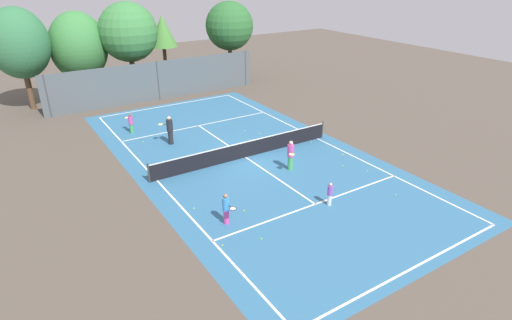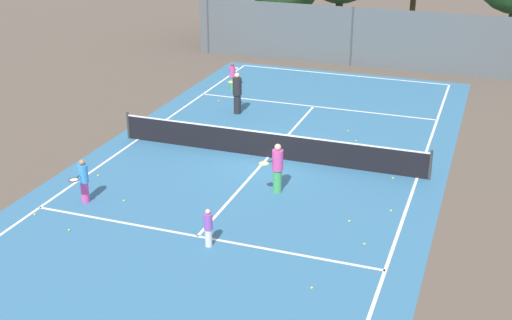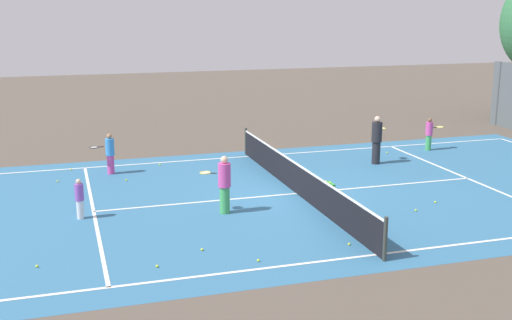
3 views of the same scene
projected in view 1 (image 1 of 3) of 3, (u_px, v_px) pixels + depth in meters
The scene contains 27 objects.
ground_plane at pixel (246, 157), 25.02m from camera, with size 80.00×80.00×0.00m, color brown.
court_surface at pixel (246, 157), 25.02m from camera, with size 13.00×25.00×0.01m.
tennis_net at pixel (246, 149), 24.81m from camera, with size 11.90×0.10×1.10m.
perimeter_fence at pixel (158, 81), 35.04m from camera, with size 18.00×0.12×3.20m.
tree_0 at pixel (19, 44), 31.30m from camera, with size 4.37×4.19×7.70m.
tree_1 at pixel (79, 46), 34.33m from camera, with size 4.59×4.44×7.10m.
tree_2 at pixel (128, 32), 34.60m from camera, with size 4.81×4.81×7.75m.
tree_3 at pixel (163, 32), 38.49m from camera, with size 2.54×2.54×6.29m.
tree_4 at pixel (229, 26), 39.01m from camera, with size 4.42×4.42×7.43m.
player_0 at pixel (170, 130), 26.50m from camera, with size 0.86×0.85×1.85m.
player_1 at pixel (330, 194), 19.84m from camera, with size 0.25×0.25×1.17m.
player_2 at pixel (131, 123), 28.35m from camera, with size 0.40×0.87×1.37m.
player_3 at pixel (291, 155), 23.17m from camera, with size 0.71×0.91×1.72m.
player_4 at pixel (226, 208), 18.34m from camera, with size 0.37×0.89×1.48m.
ball_crate at pixel (242, 148), 25.80m from camera, with size 0.47×0.39×0.43m.
tennis_ball_0 at pixel (222, 245), 17.14m from camera, with size 0.07×0.07×0.07m, color #CCE533.
tennis_ball_1 at pixel (367, 171), 23.31m from camera, with size 0.07×0.07×0.07m, color #CCE533.
tennis_ball_2 at pixel (143, 142), 27.16m from camera, with size 0.07×0.07×0.07m, color #CCE533.
tennis_ball_3 at pixel (395, 195), 20.87m from camera, with size 0.07×0.07×0.07m, color #CCE533.
tennis_ball_4 at pixel (343, 155), 25.28m from camera, with size 0.07×0.07×0.07m, color #CCE533.
tennis_ball_5 at pixel (342, 166), 23.89m from camera, with size 0.07×0.07×0.07m, color #CCE533.
tennis_ball_6 at pixel (245, 131), 28.93m from camera, with size 0.07×0.07×0.07m, color #CCE533.
tennis_ball_7 at pixel (261, 239), 17.54m from camera, with size 0.07×0.07×0.07m, color #CCE533.
tennis_ball_8 at pixel (244, 211), 19.55m from camera, with size 0.07×0.07×0.07m, color #CCE533.
tennis_ball_9 at pixel (194, 208), 19.74m from camera, with size 0.07×0.07×0.07m, color #CCE533.
tennis_ball_10 at pixel (260, 134), 28.43m from camera, with size 0.07×0.07×0.07m, color #CCE533.
tennis_ball_11 at pixel (311, 142), 27.04m from camera, with size 0.07×0.07×0.07m, color #CCE533.
Camera 1 is at (-11.73, -19.50, 10.41)m, focal length 29.60 mm.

